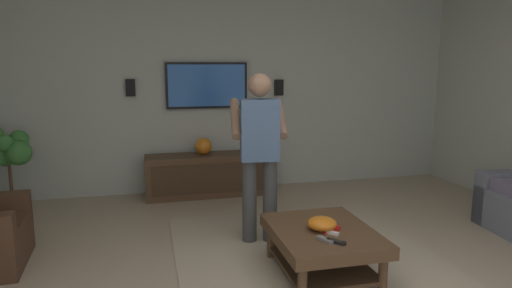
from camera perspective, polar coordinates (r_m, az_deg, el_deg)
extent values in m
cube|color=#B2B7AD|center=(6.23, -3.02, 6.58)|extent=(0.10, 6.57, 2.68)
cube|color=tan|center=(4.08, 7.22, -14.85)|extent=(2.86, 2.33, 0.01)
cube|color=#513823|center=(3.77, 8.44, -11.31)|extent=(1.00, 0.80, 0.10)
cylinder|color=#513823|center=(4.32, 10.24, -11.37)|extent=(0.07, 0.07, 0.30)
cylinder|color=#513823|center=(4.12, 1.88, -12.33)|extent=(0.07, 0.07, 0.30)
cylinder|color=#513823|center=(3.64, 15.82, -15.87)|extent=(0.07, 0.07, 0.30)
cylinder|color=#513823|center=(3.39, 5.90, -17.53)|extent=(0.07, 0.07, 0.30)
cube|color=#452F1E|center=(3.87, 8.34, -14.76)|extent=(0.88, 0.68, 0.03)
cube|color=#513823|center=(6.01, -5.75, -3.88)|extent=(0.44, 1.70, 0.55)
cube|color=#412C1C|center=(5.80, -5.43, -4.40)|extent=(0.01, 1.56, 0.39)
cube|color=black|center=(6.08, -6.27, 7.41)|extent=(0.05, 1.09, 0.61)
cube|color=blue|center=(6.06, -6.24, 7.40)|extent=(0.01, 1.03, 0.55)
cylinder|color=#3F3F3F|center=(4.40, 1.77, -7.23)|extent=(0.14, 0.14, 0.82)
cylinder|color=#3F3F3F|center=(4.38, -0.84, -7.31)|extent=(0.14, 0.14, 0.82)
cube|color=slate|center=(4.24, 0.48, 1.80)|extent=(0.27, 0.39, 0.58)
sphere|color=#997056|center=(4.20, 0.49, 7.49)|extent=(0.22, 0.22, 0.22)
cylinder|color=#997056|center=(4.43, 3.08, 3.33)|extent=(0.49, 0.16, 0.37)
cylinder|color=#997056|center=(4.38, -2.63, 3.26)|extent=(0.49, 0.16, 0.37)
cube|color=white|center=(4.61, -0.01, 2.36)|extent=(0.05, 0.06, 0.16)
cylinder|color=#B7B2A8|center=(6.04, -28.49, -6.54)|extent=(0.28, 0.28, 0.24)
cylinder|color=brown|center=(5.97, -28.75, -3.64)|extent=(0.04, 0.04, 0.39)
sphere|color=#3D7F38|center=(5.81, -29.36, 0.10)|extent=(0.20, 0.20, 0.20)
sphere|color=#3D7F38|center=(5.96, -29.30, -1.19)|extent=(0.27, 0.27, 0.27)
sphere|color=#3D7F38|center=(5.93, -27.90, 0.50)|extent=(0.22, 0.22, 0.22)
sphere|color=#3D7F38|center=(5.83, -27.95, -0.99)|extent=(0.29, 0.29, 0.29)
ellipsoid|color=orange|center=(3.71, 8.37, -9.97)|extent=(0.24, 0.24, 0.11)
cube|color=white|center=(3.66, 9.35, -11.00)|extent=(0.15, 0.12, 0.02)
cube|color=black|center=(3.48, 10.12, -12.12)|extent=(0.14, 0.13, 0.02)
cube|color=slate|center=(3.51, 8.74, -11.93)|extent=(0.16, 0.09, 0.02)
cube|color=red|center=(3.77, 8.66, -10.26)|extent=(0.26, 0.22, 0.04)
sphere|color=orange|center=(5.94, -6.71, -0.26)|extent=(0.22, 0.22, 0.22)
cube|color=black|center=(6.31, 2.92, 7.18)|extent=(0.06, 0.12, 0.22)
cube|color=black|center=(6.04, -15.67, 6.91)|extent=(0.06, 0.12, 0.22)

